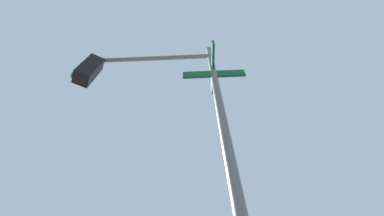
% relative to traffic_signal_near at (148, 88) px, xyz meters
% --- Properties ---
extents(traffic_signal_near, '(1.81, 2.80, 5.62)m').
position_rel_traffic_signal_near_xyz_m(traffic_signal_near, '(0.00, 0.00, 0.00)').
color(traffic_signal_near, slate).
rests_on(traffic_signal_near, ground_plane).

